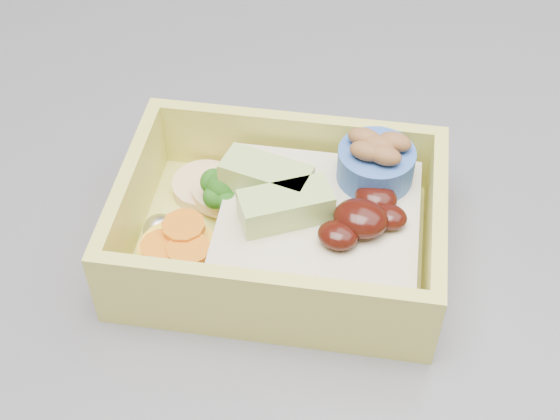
% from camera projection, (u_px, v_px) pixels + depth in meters
% --- Properties ---
extents(bento_box, '(0.18, 0.15, 0.06)m').
position_uv_depth(bento_box, '(290.00, 223.00, 0.40)').
color(bento_box, '#D5D358').
rests_on(bento_box, island).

